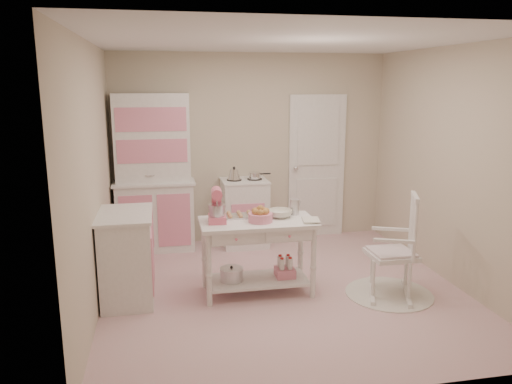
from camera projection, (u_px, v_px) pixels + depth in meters
room_shell at (285, 138)px, 5.06m from camera, size 3.84×3.84×2.62m
door at (317, 167)px, 7.17m from camera, size 0.82×0.05×2.04m
hutch at (154, 173)px, 6.53m from camera, size 1.06×0.50×2.08m
stove at (245, 212)px, 6.83m from camera, size 0.62×0.57×0.92m
base_cabinet at (127, 256)px, 5.11m from camera, size 0.54×0.84×0.92m
lace_rug at (389, 294)px, 5.31m from camera, size 0.92×0.92×0.01m
rocking_chair at (392, 245)px, 5.19m from camera, size 0.71×0.85×1.10m
work_table at (258, 257)px, 5.27m from camera, size 1.20×0.60×0.80m
stand_mixer at (217, 206)px, 5.09m from camera, size 0.22×0.29×0.34m
cookie_tray at (241, 216)px, 5.33m from camera, size 0.34×0.24×0.02m
bread_basket at (260, 217)px, 5.13m from camera, size 0.25×0.25×0.09m
mixing_bowl at (280, 214)px, 5.30m from camera, size 0.26×0.26×0.08m
metal_pitcher at (295, 207)px, 5.40m from camera, size 0.10×0.10×0.17m
recipe_book at (303, 220)px, 5.15m from camera, size 0.21×0.26×0.02m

